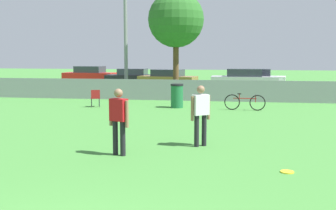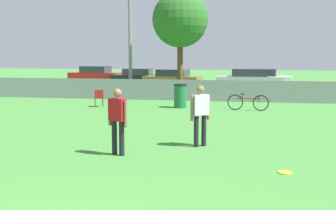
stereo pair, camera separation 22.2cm
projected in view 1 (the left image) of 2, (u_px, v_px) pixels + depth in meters
The scene contains 13 objects.
fence_backline at pixel (196, 90), 21.88m from camera, with size 27.04×0.07×1.21m.
tree_near_pole at pixel (176, 20), 23.31m from camera, with size 3.11×3.11×5.89m.
player_defender_red at pixel (119, 117), 10.16m from camera, with size 0.54×0.37×1.63m.
player_receiver_white at pixel (201, 111), 11.14m from camera, with size 0.49×0.43×1.63m.
frisbee_disc at pixel (287, 172), 8.77m from camera, with size 0.28×0.28×0.03m.
folding_chair_sideline at pixel (95, 97), 19.40m from camera, with size 0.53×0.53×0.80m.
bicycle_sideline at pixel (245, 102), 18.32m from camera, with size 1.77×0.44×0.73m.
trash_bin at pixel (177, 96), 19.15m from camera, with size 0.59×0.59×1.09m.
parked_car_red at pixel (90, 75), 34.66m from camera, with size 4.44×2.09×1.42m.
parked_car_dark at pixel (133, 77), 32.20m from camera, with size 3.98×1.81×1.31m.
parked_car_tan at pixel (168, 79), 29.77m from camera, with size 4.24×2.36×1.35m.
parked_car_silver at pixel (244, 79), 28.98m from camera, with size 4.49×1.80×1.42m.
parked_car_white at pixel (255, 79), 29.85m from camera, with size 4.39×2.16×1.38m.
Camera 1 is at (2.14, -3.75, 2.47)m, focal length 45.00 mm.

